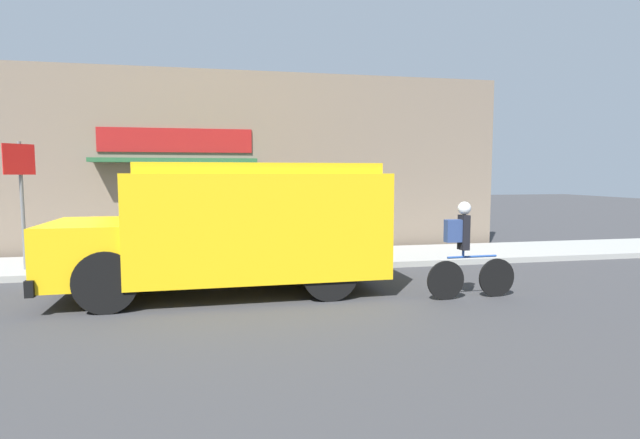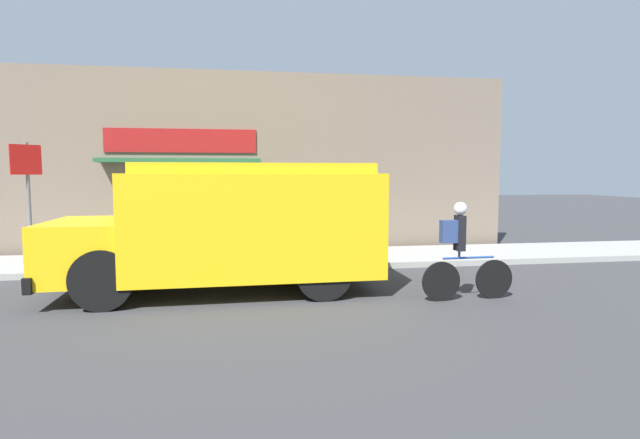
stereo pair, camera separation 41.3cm
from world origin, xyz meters
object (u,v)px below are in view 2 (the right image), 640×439
object	(u,v)px
cyclist	(462,252)
stop_sign_post	(28,184)
trash_bin	(148,238)
school_bus	(234,224)

from	to	relation	value
cyclist	stop_sign_post	world-z (taller)	stop_sign_post
cyclist	stop_sign_post	size ratio (longest dim) A/B	0.62
cyclist	trash_bin	bearing A→B (deg)	141.28
school_bus	trash_bin	bearing A→B (deg)	122.72
school_bus	cyclist	world-z (taller)	school_bus
school_bus	trash_bin	size ratio (longest dim) A/B	5.77
school_bus	stop_sign_post	xyz separation A→B (m)	(-4.10, 2.19, 0.67)
stop_sign_post	cyclist	bearing A→B (deg)	-24.16
school_bus	stop_sign_post	bearing A→B (deg)	150.69
cyclist	trash_bin	distance (m)	6.91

